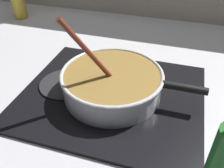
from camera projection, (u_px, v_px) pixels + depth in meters
The scene contains 6 objects.
ground at pixel (72, 112), 0.75m from camera, with size 2.40×1.60×0.04m, color #B7B7BC.
hob_plate at pixel (112, 95), 0.77m from camera, with size 0.56×0.48×0.01m, color black.
burner_ring at pixel (112, 93), 0.77m from camera, with size 0.20×0.20×0.01m, color #592D0C.
spare_burner at pixel (65, 84), 0.80m from camera, with size 0.17×0.17×0.01m, color #262628.
cooking_pan at pixel (112, 83), 0.74m from camera, with size 0.43×0.31×0.27m.
oil_bottle at pixel (224, 161), 0.47m from camera, with size 0.06×0.06×0.24m.
Camera 1 is at (0.28, -0.49, 0.50)m, focal length 38.93 mm.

